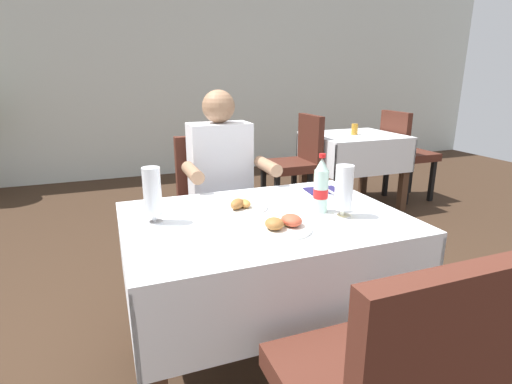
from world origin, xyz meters
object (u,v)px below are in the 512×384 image
(plate_near_camera, at_px, (284,225))
(napkin_cutlery_set, at_px, (323,190))
(background_dining_table, at_px, (353,153))
(plate_far_diner, at_px, (241,206))
(background_chair_left, at_px, (295,159))
(beer_glass_middle, at_px, (344,189))
(seated_diner_far, at_px, (223,185))
(chair_far_diner_seat, at_px, (216,205))
(cola_bottle_primary, at_px, (321,187))
(main_dining_table, at_px, (264,253))
(background_table_tumbler, at_px, (355,129))
(beer_glass_left, at_px, (152,194))
(background_chair_right, at_px, (405,150))

(plate_near_camera, xyz_separation_m, napkin_cutlery_set, (0.41, 0.42, -0.02))
(plate_near_camera, relative_size, background_dining_table, 0.25)
(plate_far_diner, distance_m, background_chair_left, 2.14)
(beer_glass_middle, bearing_deg, background_dining_table, 54.73)
(plate_near_camera, height_order, background_chair_left, background_chair_left)
(seated_diner_far, bearing_deg, chair_far_diner_seat, 101.15)
(cola_bottle_primary, distance_m, napkin_cutlery_set, 0.35)
(main_dining_table, xyz_separation_m, seated_diner_far, (0.02, 0.71, 0.13))
(chair_far_diner_seat, height_order, cola_bottle_primary, cola_bottle_primary)
(background_dining_table, distance_m, background_table_tumbler, 0.25)
(beer_glass_middle, relative_size, cola_bottle_primary, 0.86)
(main_dining_table, distance_m, background_table_tumbler, 2.58)
(plate_far_diner, distance_m, cola_bottle_primary, 0.37)
(cola_bottle_primary, bearing_deg, main_dining_table, 172.06)
(beer_glass_left, xyz_separation_m, cola_bottle_primary, (0.70, -0.12, -0.01))
(seated_diner_far, relative_size, background_chair_right, 1.30)
(background_chair_right, bearing_deg, seated_diner_far, -153.22)
(seated_diner_far, bearing_deg, napkin_cutlery_set, -48.87)
(main_dining_table, height_order, background_dining_table, same)
(background_chair_right, bearing_deg, background_table_tumbler, -178.36)
(main_dining_table, height_order, background_chair_right, background_chair_right)
(beer_glass_left, bearing_deg, background_chair_left, 49.78)
(background_chair_left, bearing_deg, napkin_cutlery_set, -111.77)
(beer_glass_left, distance_m, background_chair_right, 3.41)
(main_dining_table, relative_size, beer_glass_middle, 5.27)
(plate_far_diner, bearing_deg, background_chair_left, 57.10)
(plate_near_camera, xyz_separation_m, cola_bottle_primary, (0.24, 0.14, 0.09))
(main_dining_table, bearing_deg, beer_glass_middle, -21.87)
(background_chair_right, bearing_deg, background_chair_left, 180.00)
(main_dining_table, bearing_deg, background_table_tumbler, 47.49)
(chair_far_diner_seat, distance_m, background_chair_right, 2.65)
(beer_glass_left, distance_m, cola_bottle_primary, 0.71)
(main_dining_table, bearing_deg, plate_near_camera, -85.87)
(background_dining_table, relative_size, background_chair_right, 0.93)
(plate_near_camera, bearing_deg, beer_glass_left, 150.67)
(beer_glass_left, distance_m, beer_glass_middle, 0.79)
(chair_far_diner_seat, bearing_deg, napkin_cutlery_set, -53.32)
(chair_far_diner_seat, bearing_deg, beer_glass_left, -121.72)
(plate_near_camera, relative_size, background_chair_right, 0.23)
(main_dining_table, height_order, chair_far_diner_seat, chair_far_diner_seat)
(chair_far_diner_seat, xyz_separation_m, background_chair_left, (1.09, 1.10, 0.00))
(background_dining_table, bearing_deg, beer_glass_left, -140.33)
(background_chair_right, bearing_deg, background_dining_table, 180.00)
(background_table_tumbler, bearing_deg, plate_far_diner, -135.48)
(background_chair_left, bearing_deg, plate_near_camera, -117.37)
(chair_far_diner_seat, bearing_deg, background_chair_left, 45.07)
(main_dining_table, height_order, background_table_tumbler, background_table_tumbler)
(beer_glass_left, height_order, cola_bottle_primary, cola_bottle_primary)
(plate_near_camera, xyz_separation_m, background_chair_left, (1.08, 2.09, -0.22))
(cola_bottle_primary, height_order, background_chair_left, cola_bottle_primary)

